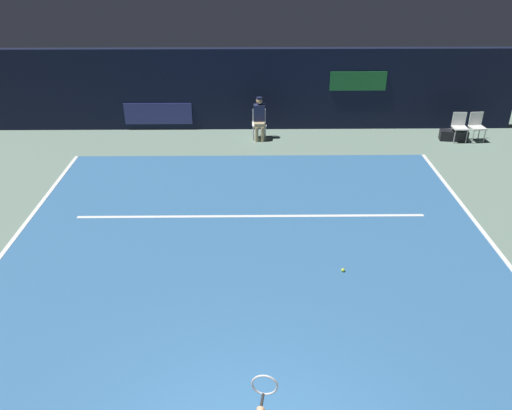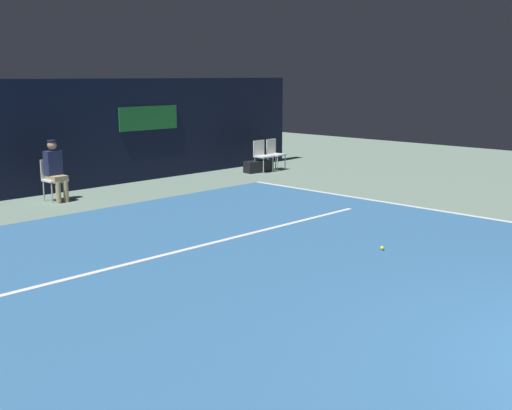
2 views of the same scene
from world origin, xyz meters
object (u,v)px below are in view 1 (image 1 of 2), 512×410
Objects in this scene: courtside_chair_far at (477,125)px; tennis_ball at (343,270)px; courtside_chair_near at (460,125)px; line_judge_on_chair at (259,118)px; equipment_bag at (454,135)px.

courtside_chair_far is 12.94× the size of tennis_ball.
courtside_chair_near and courtside_chair_far have the same top height.
courtside_chair_near is (6.20, -0.24, -0.18)m from line_judge_on_chair.
courtside_chair_near is 8.50m from tennis_ball.
courtside_chair_near is at bearing -2.22° from line_judge_on_chair.
courtside_chair_far is at bearing 7.67° from equipment_bag.
equipment_bag is at bearing 168.60° from courtside_chair_near.
courtside_chair_near is 12.94× the size of tennis_ball.
line_judge_on_chair is at bearing -173.66° from equipment_bag.
tennis_ball is at bearing -123.76° from courtside_chair_near.
line_judge_on_chair is 6.75m from courtside_chair_far.
line_judge_on_chair is at bearing 101.53° from tennis_ball.
line_judge_on_chair reaches higher than equipment_bag.
equipment_bag is (4.60, 7.08, 0.11)m from tennis_ball.
courtside_chair_far is (6.75, -0.23, -0.18)m from line_judge_on_chair.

